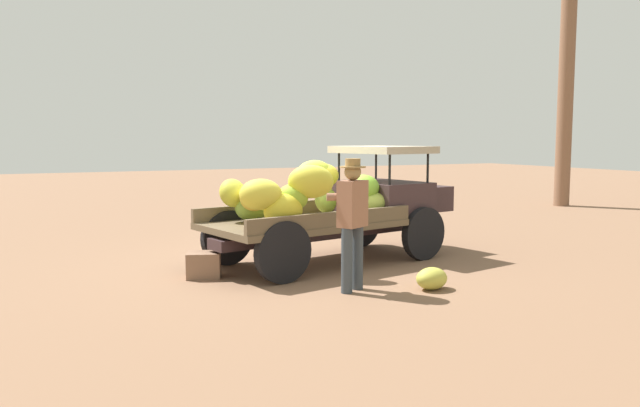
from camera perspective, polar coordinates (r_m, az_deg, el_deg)
name	(u,v)px	position (r m, az deg, el deg)	size (l,w,h in m)	color
ground_plane	(302,264)	(10.06, -1.70, -5.58)	(60.00, 60.00, 0.00)	brown
truck	(339,203)	(10.22, 1.71, 0.00)	(4.64, 2.45, 1.88)	#372628
farmer	(352,216)	(8.19, 2.95, -1.16)	(0.57, 0.54, 1.76)	#394149
wooden_crate	(204,265)	(9.26, -10.58, -5.53)	(0.48, 0.39, 0.37)	#846149
loose_banana_bunch	(432,278)	(8.53, 10.17, -6.76)	(0.48, 0.35, 0.30)	gold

